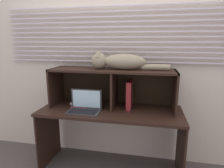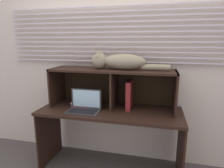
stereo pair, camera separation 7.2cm
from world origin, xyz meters
name	(u,v)px [view 1 (the left image)]	position (x,y,z in m)	size (l,w,h in m)	color
back_panel_with_blinds	(116,56)	(0.00, 0.55, 1.26)	(4.40, 0.08, 2.50)	beige
desk	(110,121)	(0.00, 0.22, 0.58)	(1.52, 0.58, 0.71)	black
hutch_shelf_unit	(113,80)	(0.00, 0.35, 1.01)	(1.35, 0.37, 0.43)	black
cat	(119,61)	(0.08, 0.31, 1.22)	(0.83, 0.19, 0.21)	gray
laptop	(85,106)	(-0.26, 0.13, 0.76)	(0.34, 0.20, 0.22)	#313131
binder_upright	(129,95)	(0.19, 0.31, 0.86)	(0.05, 0.22, 0.31)	maroon
book_stack	(83,103)	(-0.35, 0.32, 0.73)	(0.20, 0.27, 0.05)	brown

